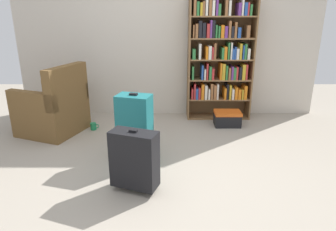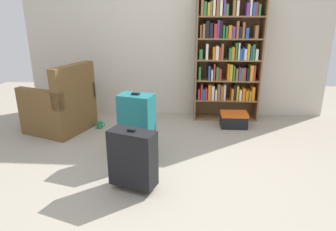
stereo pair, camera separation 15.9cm
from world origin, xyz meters
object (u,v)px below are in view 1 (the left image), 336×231
Objects in this scene: armchair at (55,109)px; mug at (95,126)px; suitcase_teal at (136,126)px; storage_box at (228,118)px; suitcase_black at (136,159)px; bookshelf at (221,55)px.

mug is (0.48, 0.08, -0.27)m from armchair.
mug is 1.12m from suitcase_teal.
storage_box is at bearing 5.92° from armchair.
bookshelf is at bearing 62.71° from suitcase_black.
armchair is 0.55m from mug.
storage_box is 1.58m from suitcase_teal.
armchair is 1.83m from suitcase_black.
armchair is at bearing -170.61° from mug.
suitcase_black is (-1.03, -2.00, -0.62)m from bookshelf.
armchair is 1.37m from suitcase_teal.
suitcase_black is (0.72, -1.47, 0.26)m from mug.
bookshelf is at bearing 15.37° from armchair.
suitcase_teal reaches higher than storage_box.
suitcase_black is at bearing -84.54° from suitcase_teal.
storage_box is (2.32, 0.24, -0.21)m from armchair.
suitcase_black is (1.19, -1.39, -0.01)m from armchair.
mug is 0.16× the size of suitcase_teal.
mug is 0.21× the size of suitcase_black.
bookshelf is 14.46× the size of mug.
armchair reaches higher than mug.
armchair is at bearing 130.71° from suitcase_black.
armchair reaches higher than suitcase_black.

